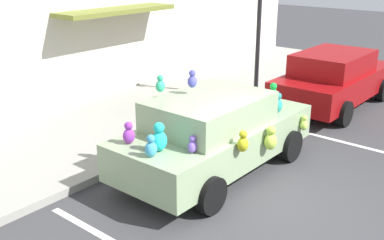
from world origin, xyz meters
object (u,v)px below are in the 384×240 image
(teddy_bear_on_sidewalk, at_px, (187,105))
(street_lamp_post, at_px, (259,16))
(plush_covered_car, at_px, (214,133))
(parked_sedan_behind, at_px, (334,79))

(teddy_bear_on_sidewalk, relative_size, street_lamp_post, 0.18)
(teddy_bear_on_sidewalk, bearing_deg, street_lamp_post, -7.37)
(plush_covered_car, xyz_separation_m, teddy_bear_on_sidewalk, (1.78, 2.19, -0.34))
(parked_sedan_behind, xyz_separation_m, street_lamp_post, (-0.96, 1.88, 1.63))
(parked_sedan_behind, distance_m, teddy_bear_on_sidewalk, 4.23)
(parked_sedan_behind, distance_m, street_lamp_post, 2.66)
(plush_covered_car, relative_size, teddy_bear_on_sidewalk, 6.39)
(plush_covered_car, xyz_separation_m, parked_sedan_behind, (5.37, -0.03, -0.01))
(parked_sedan_behind, relative_size, teddy_bear_on_sidewalk, 6.58)
(plush_covered_car, relative_size, parked_sedan_behind, 0.97)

